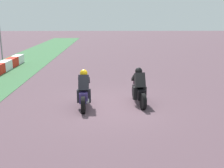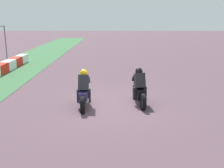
% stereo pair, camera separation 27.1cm
% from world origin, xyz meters
% --- Properties ---
extents(ground_plane, '(120.00, 120.00, 0.00)m').
position_xyz_m(ground_plane, '(0.00, 0.00, 0.00)').
color(ground_plane, '#553E48').
extents(rider_lane_a, '(2.04, 0.58, 1.51)m').
position_xyz_m(rider_lane_a, '(0.19, -1.13, 0.62)').
color(rider_lane_a, black).
rests_on(rider_lane_a, ground_plane).
extents(rider_lane_b, '(2.04, 0.54, 1.51)m').
position_xyz_m(rider_lane_b, '(-0.19, 1.09, 0.62)').
color(rider_lane_b, black).
rests_on(rider_lane_b, ground_plane).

